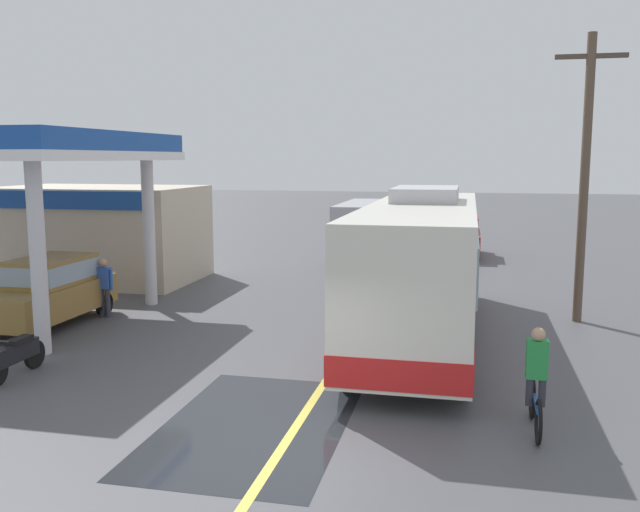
% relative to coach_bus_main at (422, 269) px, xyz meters
% --- Properties ---
extents(ground, '(120.00, 120.00, 0.00)m').
position_rel_coach_bus_main_xyz_m(ground, '(-1.60, 12.46, -1.72)').
color(ground, '#4C4C51').
extents(lane_divider_stripe, '(0.16, 50.00, 0.01)m').
position_rel_coach_bus_main_xyz_m(lane_divider_stripe, '(-1.60, 7.46, -1.72)').
color(lane_divider_stripe, '#D8CC4C').
rests_on(lane_divider_stripe, ground).
extents(wet_puddle_patch, '(3.00, 4.80, 0.01)m').
position_rel_coach_bus_main_xyz_m(wet_puddle_patch, '(-2.29, -6.25, -1.72)').
color(wet_puddle_patch, '#26282D').
rests_on(wet_puddle_patch, ground).
extents(coach_bus_main, '(2.60, 11.04, 3.69)m').
position_rel_coach_bus_main_xyz_m(coach_bus_main, '(0.00, 0.00, 0.00)').
color(coach_bus_main, silver).
rests_on(coach_bus_main, ground).
extents(gas_station_roadside, '(9.10, 11.95, 5.10)m').
position_rel_coach_bus_main_xyz_m(gas_station_roadside, '(-12.00, 3.62, 0.91)').
color(gas_station_roadside, '#194799').
rests_on(gas_station_roadside, ground).
extents(car_at_pump, '(1.70, 4.20, 1.82)m').
position_rel_coach_bus_main_xyz_m(car_at_pump, '(-9.69, -0.93, -0.71)').
color(car_at_pump, olive).
rests_on(car_at_pump, ground).
extents(minibus_opposing_lane, '(2.04, 6.13, 2.44)m').
position_rel_coach_bus_main_xyz_m(minibus_opposing_lane, '(-3.47, 13.46, -0.25)').
color(minibus_opposing_lane, '#A5A5AD').
rests_on(minibus_opposing_lane, ground).
extents(cyclist_on_shoulder, '(0.34, 1.82, 1.72)m').
position_rel_coach_bus_main_xyz_m(cyclist_on_shoulder, '(2.25, -5.42, -0.94)').
color(cyclist_on_shoulder, black).
rests_on(cyclist_on_shoulder, ground).
extents(motorcycle_parked_forecourt, '(0.55, 1.80, 0.92)m').
position_rel_coach_bus_main_xyz_m(motorcycle_parked_forecourt, '(-7.82, -4.86, -1.28)').
color(motorcycle_parked_forecourt, black).
rests_on(motorcycle_parked_forecourt, ground).
extents(pedestrian_near_pump, '(0.55, 0.22, 1.66)m').
position_rel_coach_bus_main_xyz_m(pedestrian_near_pump, '(-8.79, 0.26, -0.79)').
color(pedestrian_near_pump, '#33333F').
rests_on(pedestrian_near_pump, ground).
extents(car_trailing_behind_bus, '(1.70, 4.20, 1.82)m').
position_rel_coach_bus_main_xyz_m(car_trailing_behind_bus, '(0.75, 14.54, -0.71)').
color(car_trailing_behind_bus, maroon).
rests_on(car_trailing_behind_bus, ground).
extents(utility_pole_roadside, '(1.80, 0.24, 7.63)m').
position_rel_coach_bus_main_xyz_m(utility_pole_roadside, '(4.06, 2.62, 2.28)').
color(utility_pole_roadside, brown).
rests_on(utility_pole_roadside, ground).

